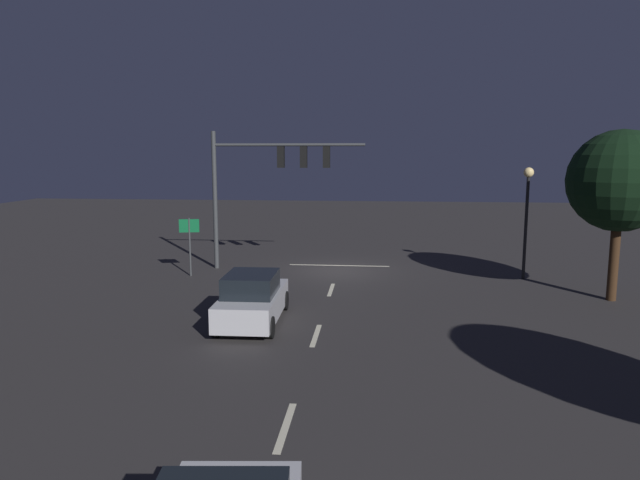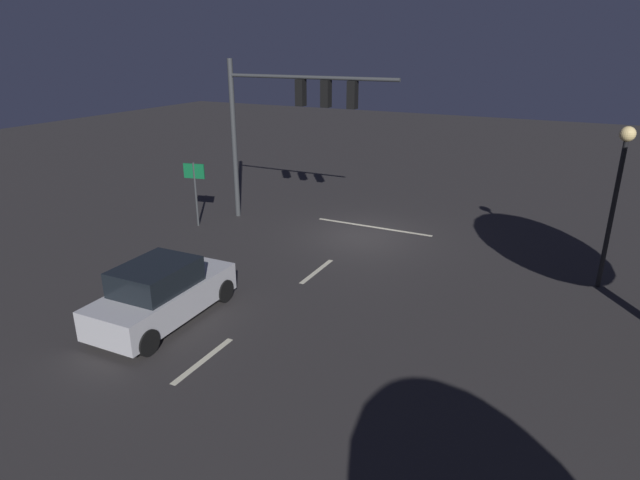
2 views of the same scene
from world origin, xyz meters
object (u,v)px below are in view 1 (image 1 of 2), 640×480
at_px(car_approaching, 252,299).
at_px(route_sign, 189,234).
at_px(traffic_signal_assembly, 268,171).
at_px(street_lamp_left_kerb, 527,201).
at_px(tree_left_far, 620,181).

height_order(car_approaching, route_sign, route_sign).
height_order(traffic_signal_assembly, street_lamp_left_kerb, traffic_signal_assembly).
xyz_separation_m(street_lamp_left_kerb, tree_left_far, (-2.41, 3.54, 1.06)).
distance_m(traffic_signal_assembly, car_approaching, 9.73).
bearing_deg(traffic_signal_assembly, street_lamp_left_kerb, 174.82).
bearing_deg(traffic_signal_assembly, route_sign, 29.92).
bearing_deg(car_approaching, tree_left_far, -162.02).
bearing_deg(traffic_signal_assembly, tree_left_far, 161.97).
distance_m(car_approaching, route_sign, 8.28).
relative_size(route_sign, tree_left_far, 0.41).
relative_size(traffic_signal_assembly, car_approaching, 1.66).
bearing_deg(street_lamp_left_kerb, tree_left_far, 124.26).
distance_m(car_approaching, street_lamp_left_kerb, 13.45).
xyz_separation_m(street_lamp_left_kerb, route_sign, (15.05, 0.85, -1.56)).
bearing_deg(car_approaching, route_sign, -57.59).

